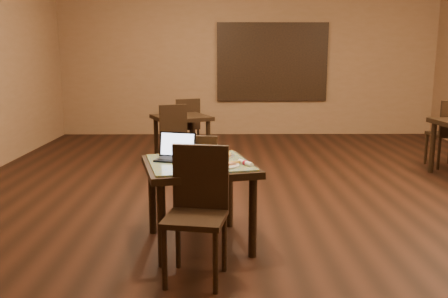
{
  "coord_description": "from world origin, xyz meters",
  "views": [
    {
      "loc": [
        -0.63,
        -5.23,
        1.67
      ],
      "look_at": [
        -0.59,
        -1.05,
        0.85
      ],
      "focal_mm": 38.0,
      "sensor_mm": 36.0,
      "label": 1
    }
  ],
  "objects_px": {
    "pizza_pan": "(213,156)",
    "other_table_b_chair_near": "(176,134)",
    "laptop": "(177,153)",
    "other_table_b_chair_far": "(186,123)",
    "tiled_table": "(199,173)",
    "chair_main_far": "(200,173)",
    "chair_main_near": "(198,204)",
    "other_table_b": "(181,124)"
  },
  "relations": [
    {
      "from": "pizza_pan",
      "to": "other_table_b_chair_near",
      "type": "height_order",
      "value": "other_table_b_chair_near"
    },
    {
      "from": "laptop",
      "to": "pizza_pan",
      "type": "xyz_separation_m",
      "value": [
        0.32,
        0.14,
        -0.06
      ]
    },
    {
      "from": "other_table_b_chair_near",
      "to": "other_table_b_chair_far",
      "type": "distance_m",
      "value": 1.15
    },
    {
      "from": "tiled_table",
      "to": "chair_main_far",
      "type": "bearing_deg",
      "value": 77.85
    },
    {
      "from": "chair_main_far",
      "to": "other_table_b_chair_near",
      "type": "relative_size",
      "value": 0.93
    },
    {
      "from": "laptop",
      "to": "other_table_b_chair_far",
      "type": "xyz_separation_m",
      "value": [
        -0.18,
        3.84,
        -0.27
      ]
    },
    {
      "from": "laptop",
      "to": "other_table_b_chair_far",
      "type": "bearing_deg",
      "value": 108.67
    },
    {
      "from": "tiled_table",
      "to": "chair_main_near",
      "type": "distance_m",
      "value": 0.62
    },
    {
      "from": "tiled_table",
      "to": "chair_main_near",
      "type": "bearing_deg",
      "value": -101.98
    },
    {
      "from": "other_table_b",
      "to": "tiled_table",
      "type": "bearing_deg",
      "value": -107.38
    },
    {
      "from": "laptop",
      "to": "other_table_b",
      "type": "height_order",
      "value": "laptop"
    },
    {
      "from": "laptop",
      "to": "other_table_b_chair_near",
      "type": "bearing_deg",
      "value": 111.31
    },
    {
      "from": "tiled_table",
      "to": "other_table_b_chair_near",
      "type": "bearing_deg",
      "value": 85.72
    },
    {
      "from": "pizza_pan",
      "to": "chair_main_near",
      "type": "bearing_deg",
      "value": -96.97
    },
    {
      "from": "chair_main_far",
      "to": "laptop",
      "type": "xyz_separation_m",
      "value": [
        -0.19,
        -0.52,
        0.31
      ]
    },
    {
      "from": "chair_main_near",
      "to": "other_table_b",
      "type": "xyz_separation_m",
      "value": [
        -0.43,
        3.99,
        0.06
      ]
    },
    {
      "from": "tiled_table",
      "to": "chair_main_far",
      "type": "distance_m",
      "value": 0.64
    },
    {
      "from": "chair_main_far",
      "to": "other_table_b",
      "type": "bearing_deg",
      "value": -71.46
    },
    {
      "from": "tiled_table",
      "to": "other_table_b_chair_near",
      "type": "height_order",
      "value": "other_table_b_chair_near"
    },
    {
      "from": "chair_main_near",
      "to": "other_table_b_chair_near",
      "type": "bearing_deg",
      "value": 108.07
    },
    {
      "from": "tiled_table",
      "to": "pizza_pan",
      "type": "bearing_deg",
      "value": 49.98
    },
    {
      "from": "tiled_table",
      "to": "chair_main_near",
      "type": "xyz_separation_m",
      "value": [
        0.02,
        -0.61,
        -0.09
      ]
    },
    {
      "from": "tiled_table",
      "to": "chair_main_far",
      "type": "relative_size",
      "value": 1.22
    },
    {
      "from": "pizza_pan",
      "to": "other_table_b_chair_far",
      "type": "xyz_separation_m",
      "value": [
        -0.5,
        3.71,
        -0.22
      ]
    },
    {
      "from": "other_table_b",
      "to": "chair_main_near",
      "type": "bearing_deg",
      "value": -108.23
    },
    {
      "from": "pizza_pan",
      "to": "other_table_b",
      "type": "height_order",
      "value": "pizza_pan"
    },
    {
      "from": "other_table_b_chair_near",
      "to": "laptop",
      "type": "bearing_deg",
      "value": -109.08
    },
    {
      "from": "pizza_pan",
      "to": "chair_main_far",
      "type": "bearing_deg",
      "value": 109.36
    },
    {
      "from": "chair_main_far",
      "to": "other_table_b_chair_far",
      "type": "height_order",
      "value": "other_table_b_chair_far"
    },
    {
      "from": "laptop",
      "to": "pizza_pan",
      "type": "bearing_deg",
      "value": 38.9
    },
    {
      "from": "tiled_table",
      "to": "other_table_b_chair_far",
      "type": "height_order",
      "value": "other_table_b_chair_far"
    },
    {
      "from": "chair_main_far",
      "to": "laptop",
      "type": "relative_size",
      "value": 2.3
    },
    {
      "from": "other_table_b",
      "to": "other_table_b_chair_far",
      "type": "distance_m",
      "value": 0.58
    },
    {
      "from": "chair_main_near",
      "to": "pizza_pan",
      "type": "height_order",
      "value": "chair_main_near"
    },
    {
      "from": "other_table_b_chair_far",
      "to": "chair_main_far",
      "type": "bearing_deg",
      "value": 71.88
    },
    {
      "from": "laptop",
      "to": "other_table_b_chair_far",
      "type": "height_order",
      "value": "laptop"
    },
    {
      "from": "tiled_table",
      "to": "other_table_b",
      "type": "distance_m",
      "value": 3.4
    },
    {
      "from": "chair_main_near",
      "to": "chair_main_far",
      "type": "xyz_separation_m",
      "value": [
        -0.03,
        1.23,
        -0.06
      ]
    },
    {
      "from": "chair_main_far",
      "to": "other_table_b_chair_far",
      "type": "xyz_separation_m",
      "value": [
        -0.37,
        3.33,
        0.04
      ]
    },
    {
      "from": "chair_main_far",
      "to": "other_table_b_chair_near",
      "type": "height_order",
      "value": "other_table_b_chair_near"
    },
    {
      "from": "laptop",
      "to": "pizza_pan",
      "type": "distance_m",
      "value": 0.35
    },
    {
      "from": "chair_main_far",
      "to": "other_table_b_chair_near",
      "type": "xyz_separation_m",
      "value": [
        -0.44,
        2.18,
        0.04
      ]
    }
  ]
}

